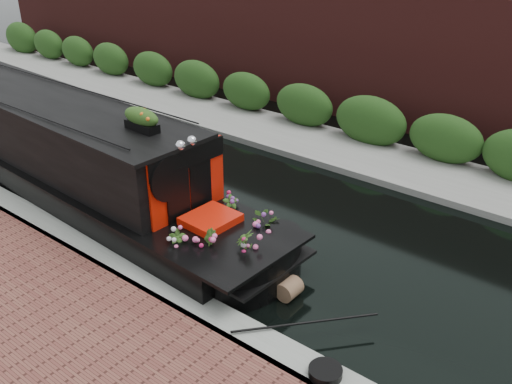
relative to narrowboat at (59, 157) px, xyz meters
The scene contains 8 objects.
ground 4.62m from the narrowboat, 25.01° to the left, with size 80.00×80.00×0.00m, color black.
near_bank_coping 4.43m from the narrowboat, 18.51° to the right, with size 40.00×0.60×0.50m, color gray.
far_bank_path 7.43m from the narrowboat, 56.07° to the left, with size 40.00×2.40×0.34m, color gray.
far_hedge 8.19m from the narrowboat, 59.61° to the left, with size 40.00×1.10×2.80m, color #204316.
far_brick_wall 10.04m from the narrowboat, 65.71° to the left, with size 40.00×1.00×8.00m, color #4C1C19.
narrowboat is the anchor object (origin of this frame).
rope_fender 6.63m from the narrowboat, ahead, with size 0.35×0.35×0.39m, color brown.
coiled_mooring_rope 8.34m from the narrowboat, ahead, with size 0.48×0.48×0.12m, color black.
Camera 1 is at (7.03, -8.50, 6.06)m, focal length 40.00 mm.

